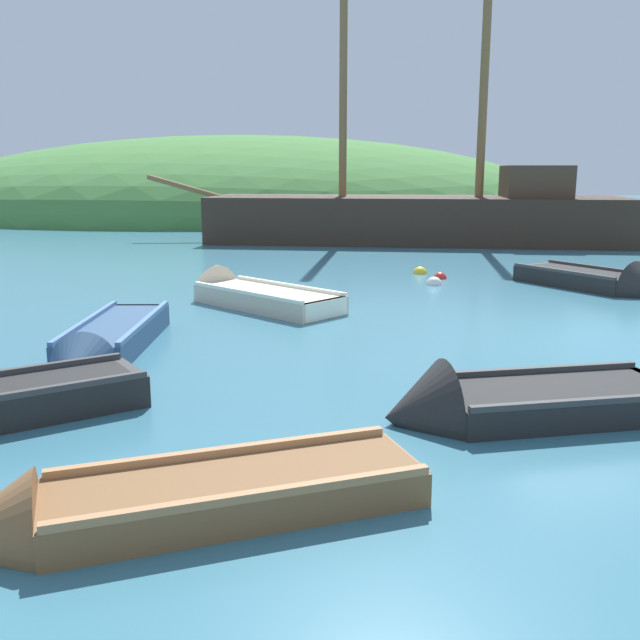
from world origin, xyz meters
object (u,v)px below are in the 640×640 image
(sailing_ship, at_px, (420,226))
(rowboat_near_dock, at_px, (602,284))
(rowboat_outer_left, at_px, (246,298))
(rowboat_outer_right, at_px, (107,347))
(rowboat_portside, at_px, (506,409))
(buoy_white, at_px, (434,285))
(buoy_red, at_px, (440,278))
(buoy_yellow, at_px, (420,274))
(buoy_orange, at_px, (217,272))
(rowboat_far, at_px, (162,510))

(sailing_ship, relative_size, rowboat_near_dock, 4.84)
(rowboat_outer_left, bearing_deg, rowboat_outer_right, 112.15)
(sailing_ship, relative_size, rowboat_portside, 5.13)
(sailing_ship, distance_m, rowboat_outer_right, 17.41)
(sailing_ship, xyz_separation_m, rowboat_near_dock, (2.20, -10.50, -0.48))
(rowboat_outer_right, relative_size, buoy_white, 10.17)
(rowboat_portside, height_order, rowboat_outer_right, rowboat_portside)
(rowboat_outer_left, bearing_deg, buoy_red, -99.77)
(sailing_ship, xyz_separation_m, buoy_red, (-1.06, -8.73, -0.61))
(buoy_yellow, distance_m, buoy_white, 1.78)
(sailing_ship, relative_size, buoy_yellow, 48.75)
(rowboat_outer_left, height_order, rowboat_outer_right, rowboat_outer_left)
(buoy_white, distance_m, buoy_red, 0.99)
(rowboat_outer_right, bearing_deg, rowboat_near_dock, 120.97)
(rowboat_outer_left, relative_size, buoy_orange, 10.24)
(rowboat_outer_left, height_order, rowboat_near_dock, rowboat_near_dock)
(buoy_red, bearing_deg, rowboat_portside, -97.79)
(sailing_ship, distance_m, rowboat_far, 21.53)
(rowboat_outer_left, distance_m, buoy_orange, 4.62)
(rowboat_far, relative_size, rowboat_portside, 1.09)
(rowboat_far, height_order, buoy_white, rowboat_far)
(sailing_ship, height_order, rowboat_outer_right, sailing_ship)
(buoy_white, relative_size, buoy_orange, 1.06)
(rowboat_near_dock, xyz_separation_m, buoy_red, (-3.26, 1.77, -0.12))
(rowboat_far, relative_size, rowboat_outer_right, 0.99)
(rowboat_near_dock, bearing_deg, buoy_yellow, -155.75)
(rowboat_portside, distance_m, buoy_white, 8.97)
(buoy_red, bearing_deg, rowboat_near_dock, -28.46)
(rowboat_far, bearing_deg, rowboat_outer_left, -107.42)
(rowboat_far, relative_size, buoy_orange, 10.65)
(sailing_ship, height_order, rowboat_outer_left, sailing_ship)
(rowboat_far, relative_size, buoy_white, 10.06)
(rowboat_outer_right, bearing_deg, rowboat_portside, 62.84)
(rowboat_near_dock, height_order, buoy_white, rowboat_near_dock)
(rowboat_far, bearing_deg, buoy_orange, -102.80)
(rowboat_near_dock, height_order, buoy_orange, rowboat_near_dock)
(rowboat_far, distance_m, buoy_orange, 13.47)
(rowboat_near_dock, height_order, buoy_yellow, rowboat_near_dock)
(rowboat_far, xyz_separation_m, buoy_red, (4.67, 12.01, -0.09))
(sailing_ship, xyz_separation_m, rowboat_far, (-5.74, -20.74, -0.52))
(rowboat_far, bearing_deg, rowboat_portside, -163.74)
(rowboat_outer_left, height_order, buoy_yellow, rowboat_outer_left)
(sailing_ship, distance_m, buoy_white, 9.78)
(rowboat_near_dock, bearing_deg, rowboat_portside, -59.49)
(buoy_yellow, bearing_deg, rowboat_outer_right, -127.36)
(rowboat_outer_left, relative_size, buoy_white, 9.68)
(rowboat_near_dock, height_order, rowboat_outer_right, rowboat_near_dock)
(rowboat_far, distance_m, buoy_yellow, 13.57)
(buoy_white, xyz_separation_m, buoy_orange, (-5.28, 2.36, 0.00))
(rowboat_outer_left, height_order, buoy_white, rowboat_outer_left)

